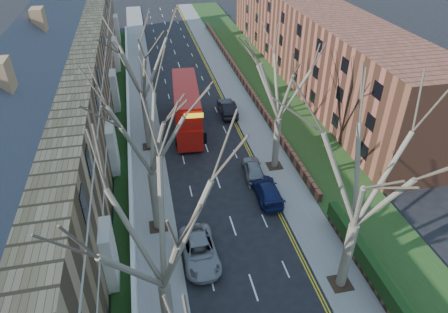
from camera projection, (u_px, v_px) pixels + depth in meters
pavement_left at (142, 102)px, 49.75m from camera, size 3.00×102.00×0.12m
pavement_right at (236, 93)px, 51.86m from camera, size 3.00×102.00×0.12m
terrace_left at (60, 93)px, 38.87m from camera, size 9.70×78.00×13.60m
flats_right at (311, 41)px, 54.42m from camera, size 13.97×54.00×10.00m
front_wall_left at (129, 130)px, 42.63m from camera, size 0.30×78.00×1.00m
grass_verge_right at (269, 90)px, 52.59m from camera, size 6.00×102.00×0.06m
tree_left_mid at (156, 223)px, 17.64m from camera, size 10.50×10.50×14.71m
tree_left_far at (146, 123)px, 25.98m from camera, size 10.15×10.15×14.22m
tree_left_dist at (139, 57)px, 35.60m from camera, size 10.50×10.50×14.71m
tree_right_mid at (369, 167)px, 21.27m from camera, size 10.50×10.50×14.71m
tree_right_far at (282, 75)px, 32.87m from camera, size 10.15×10.15×14.22m
double_decker_bus at (187, 108)px, 43.11m from camera, size 3.56×11.64×4.78m
car_left_far at (200, 251)px, 28.06m from camera, size 2.53×5.30×1.46m
car_right_near at (267, 191)px, 33.79m from camera, size 2.10×4.92×1.41m
car_right_mid at (253, 168)px, 36.55m from camera, size 2.05×4.23×1.39m
car_right_far at (227, 108)px, 46.65m from camera, size 1.81×4.91×1.61m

